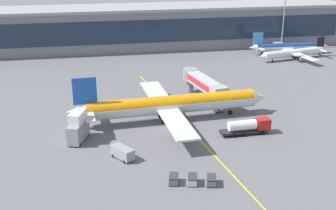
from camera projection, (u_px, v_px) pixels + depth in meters
ground_plane at (165, 130)px, 96.03m from camera, size 700.00×700.00×0.00m
apron_lead_in_line at (186, 125)px, 98.75m from camera, size 11.01×79.32×0.01m
terminal_building at (130, 28)px, 166.33m from camera, size 166.09×20.20×15.68m
main_airliner at (171, 104)px, 100.24m from camera, size 47.12×37.51×11.57m
jet_bridge at (203, 83)px, 112.17m from camera, size 7.21×19.86×6.52m
fuel_tanker at (249, 126)px, 93.79m from camera, size 10.87×2.94×3.25m
catering_lift at (78, 127)px, 90.14m from camera, size 4.69×7.24×6.30m
crew_van at (122, 152)px, 83.38m from camera, size 4.52×5.32×2.30m
baggage_cart_0 at (174, 179)px, 75.02m from camera, size 2.17×2.95×1.48m
baggage_cart_1 at (193, 180)px, 74.83m from camera, size 2.17×2.95×1.48m
baggage_cart_2 at (211, 180)px, 74.63m from camera, size 2.17×2.95×1.48m
commuter_jet_far at (289, 47)px, 159.15m from camera, size 30.37×24.02×8.15m
commuter_jet_near at (294, 53)px, 152.49m from camera, size 27.82×22.26×6.98m
apron_light_mast_0 at (284, 13)px, 163.01m from camera, size 2.80×0.50×22.93m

